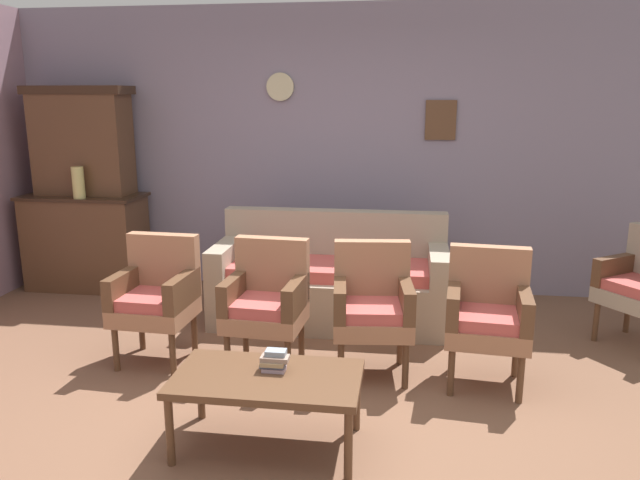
% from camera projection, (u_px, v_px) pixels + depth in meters
% --- Properties ---
extents(ground_plane, '(7.68, 7.68, 0.00)m').
position_uv_depth(ground_plane, '(296.00, 418.00, 3.63)').
color(ground_plane, brown).
extents(wall_back_with_decor, '(6.40, 0.09, 2.70)m').
position_uv_depth(wall_back_with_decor, '(344.00, 151.00, 5.85)').
color(wall_back_with_decor, gray).
rests_on(wall_back_with_decor, ground).
extents(side_cabinet, '(1.16, 0.55, 0.93)m').
position_uv_depth(side_cabinet, '(87.00, 241.00, 6.03)').
color(side_cabinet, brown).
rests_on(side_cabinet, ground).
extents(cabinet_upper_hutch, '(0.99, 0.38, 1.03)m').
position_uv_depth(cabinet_upper_hutch, '(82.00, 140.00, 5.88)').
color(cabinet_upper_hutch, brown).
rests_on(cabinet_upper_hutch, side_cabinet).
extents(vase_on_cabinet, '(0.11, 0.11, 0.30)m').
position_uv_depth(vase_on_cabinet, '(78.00, 183.00, 5.70)').
color(vase_on_cabinet, '#CCC172').
rests_on(vase_on_cabinet, side_cabinet).
extents(floral_couch, '(1.93, 0.80, 0.90)m').
position_uv_depth(floral_couch, '(331.00, 283.00, 5.16)').
color(floral_couch, gray).
rests_on(floral_couch, ground).
extents(armchair_row_middle, '(0.54, 0.52, 0.90)m').
position_uv_depth(armchair_row_middle, '(156.00, 293.00, 4.34)').
color(armchair_row_middle, '#9E6B4C').
rests_on(armchair_row_middle, ground).
extents(armchair_near_couch_end, '(0.55, 0.52, 0.90)m').
position_uv_depth(armchair_near_couch_end, '(267.00, 299.00, 4.22)').
color(armchair_near_couch_end, '#9E6B4C').
rests_on(armchair_near_couch_end, ground).
extents(armchair_by_doorway, '(0.57, 0.54, 0.90)m').
position_uv_depth(armchair_by_doorway, '(372.00, 303.00, 4.13)').
color(armchair_by_doorway, '#9E6B4C').
rests_on(armchair_by_doorway, ground).
extents(armchair_near_cabinet, '(0.56, 0.53, 0.90)m').
position_uv_depth(armchair_near_cabinet, '(488.00, 311.00, 3.98)').
color(armchair_near_cabinet, '#9E6B4C').
rests_on(armchair_near_cabinet, ground).
extents(coffee_table, '(1.00, 0.56, 0.42)m').
position_uv_depth(coffee_table, '(267.00, 383.00, 3.26)').
color(coffee_table, brown).
rests_on(coffee_table, ground).
extents(book_stack_on_table, '(0.16, 0.11, 0.11)m').
position_uv_depth(book_stack_on_table, '(274.00, 361.00, 3.29)').
color(book_stack_on_table, '#B69CAE').
rests_on(book_stack_on_table, coffee_table).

